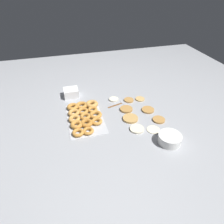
# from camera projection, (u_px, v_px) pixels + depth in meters

# --- Properties ---
(ground_plane) EXTENTS (3.00, 3.00, 0.00)m
(ground_plane) POSITION_uv_depth(u_px,v_px,m) (123.00, 116.00, 1.57)
(ground_plane) COLOR #9EA0A5
(pancake_0) EXTENTS (0.08, 0.08, 0.01)m
(pancake_0) POSITION_uv_depth(u_px,v_px,m) (140.00, 99.00, 1.77)
(pancake_0) COLOR tan
(pancake_0) RESTS_ON ground_plane
(pancake_1) EXTENTS (0.12, 0.12, 0.02)m
(pancake_1) POSITION_uv_depth(u_px,v_px,m) (130.00, 118.00, 1.54)
(pancake_1) COLOR tan
(pancake_1) RESTS_ON ground_plane
(pancake_2) EXTENTS (0.09, 0.09, 0.01)m
(pancake_2) POSITION_uv_depth(u_px,v_px,m) (153.00, 129.00, 1.44)
(pancake_2) COLOR beige
(pancake_2) RESTS_ON ground_plane
(pancake_3) EXTENTS (0.10, 0.10, 0.01)m
(pancake_3) POSITION_uv_depth(u_px,v_px,m) (148.00, 110.00, 1.63)
(pancake_3) COLOR #B27F42
(pancake_3) RESTS_ON ground_plane
(pancake_4) EXTENTS (0.08, 0.08, 0.01)m
(pancake_4) POSITION_uv_depth(u_px,v_px,m) (129.00, 100.00, 1.75)
(pancake_4) COLOR #B27F42
(pancake_4) RESTS_ON ground_plane
(pancake_5) EXTENTS (0.10, 0.10, 0.02)m
(pancake_5) POSITION_uv_depth(u_px,v_px,m) (126.00, 109.00, 1.64)
(pancake_5) COLOR #B27F42
(pancake_5) RESTS_ON ground_plane
(pancake_6) EXTENTS (0.09, 0.09, 0.01)m
(pancake_6) POSITION_uv_depth(u_px,v_px,m) (159.00, 120.00, 1.53)
(pancake_6) COLOR #B27F42
(pancake_6) RESTS_ON ground_plane
(pancake_7) EXTENTS (0.08, 0.08, 0.01)m
(pancake_7) POSITION_uv_depth(u_px,v_px,m) (114.00, 99.00, 1.76)
(pancake_7) COLOR silver
(pancake_7) RESTS_ON ground_plane
(pancake_8) EXTENTS (0.10, 0.10, 0.01)m
(pancake_8) POSITION_uv_depth(u_px,v_px,m) (137.00, 129.00, 1.44)
(pancake_8) COLOR beige
(pancake_8) RESTS_ON ground_plane
(donut_tray) EXTENTS (0.43, 0.27, 0.04)m
(donut_tray) POSITION_uv_depth(u_px,v_px,m) (84.00, 115.00, 1.55)
(donut_tray) COLOR silver
(donut_tray) RESTS_ON ground_plane
(batter_bowl) EXTENTS (0.15, 0.15, 0.06)m
(batter_bowl) POSITION_uv_depth(u_px,v_px,m) (170.00, 139.00, 1.32)
(batter_bowl) COLOR white
(batter_bowl) RESTS_ON ground_plane
(container_stack) EXTENTS (0.12, 0.13, 0.07)m
(container_stack) POSITION_uv_depth(u_px,v_px,m) (71.00, 93.00, 1.80)
(container_stack) COLOR white
(container_stack) RESTS_ON ground_plane
(spatula) EXTENTS (0.10, 0.25, 0.01)m
(spatula) POSITION_uv_depth(u_px,v_px,m) (124.00, 102.00, 1.73)
(spatula) COLOR brown
(spatula) RESTS_ON ground_plane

